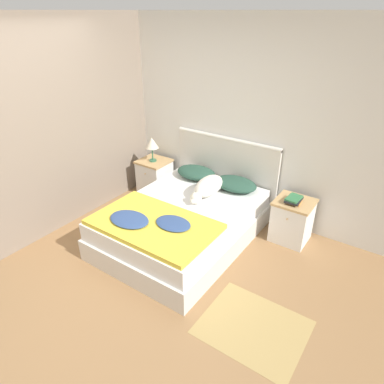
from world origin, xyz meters
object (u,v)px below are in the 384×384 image
pillow_right (235,184)px  nightstand_right (292,220)px  bed (183,223)px  pillow_left (196,173)px  table_lamp (152,144)px  book_stack (294,200)px  nightstand_left (155,177)px  dog (208,187)px

pillow_right → nightstand_right: bearing=1.8°
bed → pillow_left: size_ratio=3.47×
nightstand_right → pillow_left: (-1.40, -0.02, 0.28)m
nightstand_right → pillow_right: 0.84m
table_lamp → pillow_right: bearing=-0.2°
nightstand_right → book_stack: 0.31m
nightstand_right → nightstand_left: bearing=180.0°
bed → nightstand_right: (1.10, 0.77, 0.03)m
pillow_right → table_lamp: (-1.40, 0.00, 0.26)m
pillow_left → book_stack: size_ratio=2.44×
book_stack → dog: bearing=-161.6°
bed → dog: (0.10, 0.41, 0.36)m
dog → table_lamp: bearing=164.1°
pillow_right → book_stack: bearing=-0.5°
nightstand_right → book_stack: (-0.01, -0.03, 0.30)m
pillow_left → pillow_right: bearing=0.0°
nightstand_left → nightstand_right: size_ratio=1.00×
pillow_right → pillow_left: bearing=180.0°
bed → table_lamp: 1.45m
dog → bed: bearing=-103.5°
bed → nightstand_right: 1.34m
nightstand_left → book_stack: size_ratio=2.30×
pillow_right → dog: size_ratio=0.79×
nightstand_right → book_stack: bearing=-99.7°
dog → pillow_right: bearing=58.2°
pillow_right → book_stack: 0.78m
bed → nightstand_right: size_ratio=3.68×
bed → pillow_right: bearing=67.6°
nightstand_left → bed: bearing=-35.1°
table_lamp → dog: bearing=-15.9°
pillow_right → dog: 0.40m
pillow_left → nightstand_right: bearing=1.0°
nightstand_left → table_lamp: 0.55m
nightstand_right → pillow_left: pillow_left is taller
dog → pillow_left: bearing=140.3°
pillow_right → book_stack: size_ratio=2.44×
table_lamp → nightstand_right: bearing=0.5°
pillow_left → book_stack: bearing=-0.3°
nightstand_left → dog: bearing=-16.8°
dog → book_stack: 1.05m
nightstand_right → pillow_left: bearing=-179.0°
pillow_right → nightstand_left: bearing=179.0°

